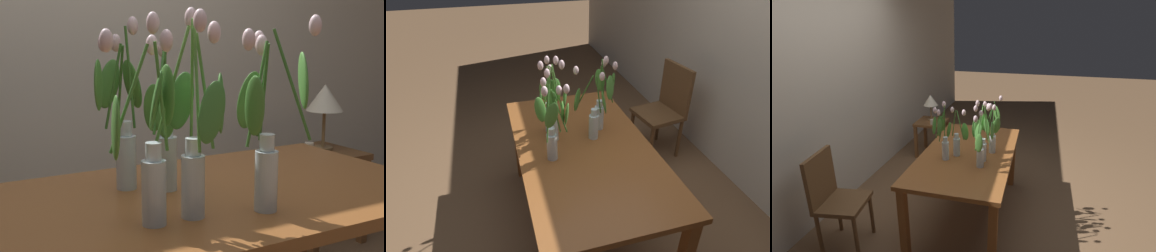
# 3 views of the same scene
# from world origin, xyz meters

# --- Properties ---
(room_wall_rear) EXTENTS (9.00, 0.10, 2.70)m
(room_wall_rear) POSITION_xyz_m (0.00, 1.53, 1.35)
(room_wall_rear) COLOR beige
(room_wall_rear) RESTS_ON ground
(dining_table) EXTENTS (1.60, 0.90, 0.74)m
(dining_table) POSITION_xyz_m (0.00, 0.00, 0.65)
(dining_table) COLOR brown
(dining_table) RESTS_ON ground
(tulip_vase_0) EXTENTS (0.25, 0.22, 0.57)m
(tulip_vase_0) POSITION_xyz_m (0.07, -0.22, 0.97)
(tulip_vase_0) COLOR silver
(tulip_vase_0) RESTS_ON dining_table
(tulip_vase_1) EXTENTS (0.25, 0.22, 0.59)m
(tulip_vase_1) POSITION_xyz_m (-0.15, -0.18, 0.98)
(tulip_vase_1) COLOR silver
(tulip_vase_1) RESTS_ON dining_table
(tulip_vase_2) EXTENTS (0.21, 0.13, 0.53)m
(tulip_vase_2) POSITION_xyz_m (-0.28, -0.18, 0.92)
(tulip_vase_2) COLOR silver
(tulip_vase_2) RESTS_ON dining_table
(tulip_vase_3) EXTENTS (0.20, 0.15, 0.57)m
(tulip_vase_3) POSITION_xyz_m (-0.21, 0.20, 0.96)
(tulip_vase_3) COLOR silver
(tulip_vase_3) RESTS_ON dining_table
(tulip_vase_4) EXTENTS (0.15, 0.25, 0.51)m
(tulip_vase_4) POSITION_xyz_m (-0.10, 0.09, 0.91)
(tulip_vase_4) COLOR silver
(tulip_vase_4) RESTS_ON dining_table
(side_table) EXTENTS (0.44, 0.44, 0.55)m
(side_table) POSITION_xyz_m (1.35, 0.91, 0.43)
(side_table) COLOR brown
(side_table) RESTS_ON ground
(table_lamp) EXTENTS (0.22, 0.22, 0.40)m
(table_lamp) POSITION_xyz_m (1.39, 0.93, 0.86)
(table_lamp) COLOR olive
(table_lamp) RESTS_ON side_table
(pillar_candle) EXTENTS (0.06, 0.06, 0.07)m
(pillar_candle) POSITION_xyz_m (1.21, 0.85, 0.59)
(pillar_candle) COLOR beige
(pillar_candle) RESTS_ON side_table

